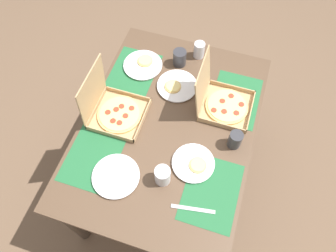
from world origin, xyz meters
TOP-DOWN VIEW (x-y plane):
  - ground_plane at (0.00, 0.00)m, footprint 6.00×6.00m
  - dining_table at (0.00, 0.00)m, footprint 1.27×0.92m
  - placemat_near_left at (-0.28, -0.31)m, footprint 0.36×0.26m
  - placemat_near_right at (0.28, -0.31)m, footprint 0.36×0.26m
  - placemat_far_left at (-0.28, 0.31)m, footprint 0.36×0.26m
  - placemat_far_right at (0.28, 0.31)m, footprint 0.36×0.26m
  - pizza_box_edge_far at (0.21, -0.24)m, footprint 0.27×0.31m
  - pizza_box_corner_right at (-0.02, 0.30)m, footprint 0.28×0.28m
  - plate_far_left at (-0.35, 0.16)m, footprint 0.24×0.24m
  - plate_near_left at (0.35, 0.27)m, footprint 0.23×0.23m
  - plate_far_right at (-0.17, -0.19)m, footprint 0.22×0.22m
  - plate_near_right at (0.26, 0.03)m, footprint 0.23×0.23m
  - cup_spare at (0.44, 0.07)m, footprint 0.08×0.08m
  - cup_clear_left at (-0.00, -0.36)m, footprint 0.07×0.07m
  - cup_dark at (-0.30, -0.07)m, footprint 0.08×0.08m
  - cup_clear_right at (0.53, -0.03)m, footprint 0.07×0.07m
  - knife_by_far_right at (-0.39, -0.25)m, footprint 0.05×0.21m

SIDE VIEW (x-z plane):
  - ground_plane at x=0.00m, z-range 0.00..0.00m
  - dining_table at x=0.00m, z-range 0.25..0.97m
  - placemat_near_left at x=-0.28m, z-range 0.72..0.72m
  - placemat_near_right at x=0.28m, z-range 0.72..0.72m
  - placemat_far_left at x=-0.28m, z-range 0.72..0.72m
  - placemat_far_right at x=0.28m, z-range 0.72..0.72m
  - knife_by_far_right at x=-0.39m, z-range 0.72..0.73m
  - plate_far_left at x=-0.35m, z-range 0.72..0.74m
  - plate_far_right at x=-0.17m, z-range 0.72..0.75m
  - plate_near_left at x=0.35m, z-range 0.72..0.75m
  - plate_near_right at x=0.26m, z-range 0.72..0.75m
  - pizza_box_edge_far at x=0.21m, z-range 0.62..0.92m
  - pizza_box_corner_right at x=-0.02m, z-range 0.61..0.93m
  - cup_spare at x=0.44m, z-range 0.72..0.82m
  - cup_clear_right at x=0.53m, z-range 0.72..0.83m
  - cup_clear_left at x=0.00m, z-range 0.72..0.83m
  - cup_dark at x=-0.30m, z-range 0.72..0.83m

